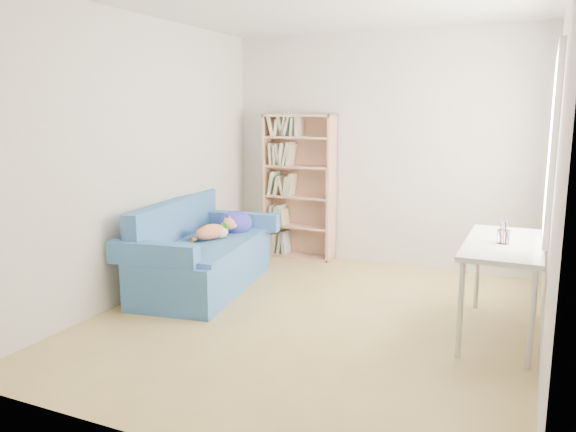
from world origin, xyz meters
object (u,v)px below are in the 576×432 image
Objects in this scene: desk at (504,251)px; sofa at (202,255)px; bookshelf at (299,193)px; pen_cup at (503,235)px.

sofa is at bearing 178.09° from desk.
sofa is at bearing -106.15° from bookshelf.
pen_cup is at bearing -98.65° from desk.
bookshelf reaches higher than desk.
bookshelf is at bearing 145.82° from pen_cup.
sofa reaches higher than desk.
bookshelf is at bearing 64.86° from sofa.
pen_cup reaches higher than desk.
sofa is 1.10× the size of bookshelf.
bookshelf is 9.61× the size of pen_cup.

